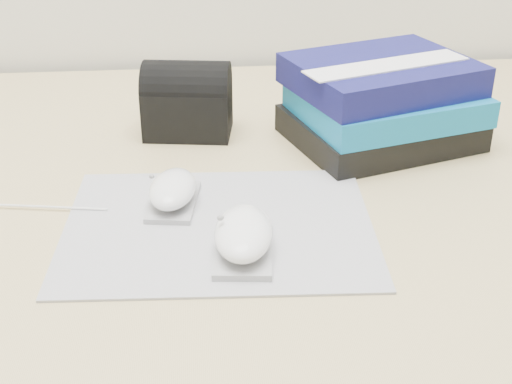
{
  "coord_description": "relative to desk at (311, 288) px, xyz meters",
  "views": [
    {
      "loc": [
        -0.16,
        0.79,
        1.12
      ],
      "look_at": [
        -0.1,
        1.44,
        0.77
      ],
      "focal_mm": 50.0,
      "sensor_mm": 36.0,
      "label": 1
    }
  ],
  "objects": [
    {
      "name": "desk",
      "position": [
        0.0,
        0.0,
        0.0
      ],
      "size": [
        1.6,
        0.8,
        0.73
      ],
      "color": "tan",
      "rests_on": "ground"
    },
    {
      "name": "mousepad",
      "position": [
        -0.14,
        -0.21,
        0.24
      ],
      "size": [
        0.34,
        0.27,
        0.0
      ],
      "primitive_type": "cube",
      "rotation": [
        0.0,
        0.0,
        -0.05
      ],
      "color": "gray",
      "rests_on": "desk"
    },
    {
      "name": "mouse_rear",
      "position": [
        -0.19,
        -0.16,
        0.25
      ],
      "size": [
        0.06,
        0.1,
        0.04
      ],
      "color": "#9D9D9F",
      "rests_on": "mousepad"
    },
    {
      "name": "mouse_front",
      "position": [
        -0.12,
        -0.26,
        0.26
      ],
      "size": [
        0.07,
        0.11,
        0.04
      ],
      "color": "#A6A6A9",
      "rests_on": "mousepad"
    },
    {
      "name": "usb_cable",
      "position": [
        -0.36,
        -0.15,
        0.24
      ],
      "size": [
        0.2,
        0.04,
        0.0
      ],
      "primitive_type": "cylinder",
      "rotation": [
        0.0,
        1.57,
        -0.17
      ],
      "color": "white",
      "rests_on": "mousepad"
    },
    {
      "name": "book_stack",
      "position": [
        0.08,
        0.0,
        0.29
      ],
      "size": [
        0.27,
        0.24,
        0.11
      ],
      "color": "black",
      "rests_on": "desk"
    },
    {
      "name": "pouch",
      "position": [
        -0.17,
        0.05,
        0.28
      ],
      "size": [
        0.12,
        0.09,
        0.1
      ],
      "color": "black",
      "rests_on": "desk"
    }
  ]
}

